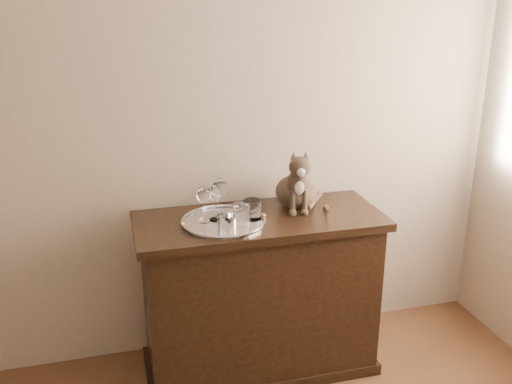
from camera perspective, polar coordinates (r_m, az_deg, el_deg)
wall_back at (r=2.81m, az=-13.36°, el=8.13°), size 4.00×0.10×2.70m
sideboard at (r=2.93m, az=0.33°, el=-10.25°), size 1.20×0.50×0.85m
tray at (r=2.68m, az=-3.24°, el=-3.06°), size 0.40×0.40×0.01m
wine_glass_a at (r=2.66m, az=-5.23°, el=-1.18°), size 0.07×0.07×0.17m
wine_glass_b at (r=2.70m, az=-3.61°, el=-0.56°), size 0.07×0.07×0.19m
wine_glass_d at (r=2.67m, az=-4.12°, el=-1.08°), size 0.06×0.06×0.17m
tumbler_a at (r=2.64m, az=-1.44°, el=-2.19°), size 0.08×0.08×0.09m
tumbler_b at (r=2.54m, az=-3.06°, el=-3.21°), size 0.07×0.07×0.08m
tumbler_c at (r=2.69m, az=-0.37°, el=-1.76°), size 0.08×0.08×0.10m
cat at (r=2.83m, az=4.04°, el=1.55°), size 0.37×0.35×0.32m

